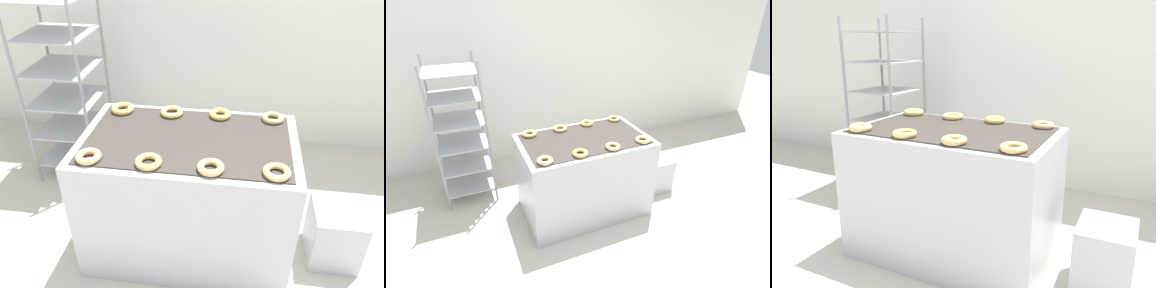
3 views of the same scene
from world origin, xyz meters
TOP-DOWN VIEW (x-y plane):
  - wall_back at (0.00, 2.12)m, footprint 8.00×0.05m
  - fryer_machine at (0.00, 0.64)m, footprint 1.27×0.78m
  - baking_rack_cart at (-1.10, 1.40)m, footprint 0.52×0.54m
  - glaze_bin at (0.95, 0.67)m, footprint 0.31×0.35m
  - donut_near_left at (-0.49, 0.35)m, footprint 0.14×0.14m
  - donut_near_midleft at (-0.16, 0.35)m, footprint 0.14×0.14m
  - donut_near_midright at (0.16, 0.35)m, footprint 0.14×0.14m
  - donut_near_right at (0.49, 0.36)m, footprint 0.14×0.14m
  - donut_far_left at (-0.47, 0.91)m, footprint 0.15×0.15m
  - donut_far_midleft at (-0.15, 0.91)m, footprint 0.15×0.15m
  - donut_far_midright at (0.16, 0.93)m, footprint 0.14×0.14m
  - donut_far_right at (0.49, 0.92)m, footprint 0.14×0.14m

SIDE VIEW (x-z plane):
  - glaze_bin at x=0.95m, z-range 0.00..0.40m
  - fryer_machine at x=0.00m, z-range 0.00..0.85m
  - baking_rack_cart at x=-1.10m, z-range 0.01..1.59m
  - donut_far_right at x=0.49m, z-range 0.85..0.88m
  - donut_near_right at x=0.49m, z-range 0.85..0.88m
  - donut_far_midleft at x=-0.15m, z-range 0.85..0.89m
  - donut_near_midleft at x=-0.16m, z-range 0.85..0.89m
  - donut_far_midright at x=0.16m, z-range 0.85..0.89m
  - donut_near_midright at x=0.16m, z-range 0.85..0.89m
  - donut_near_left at x=-0.49m, z-range 0.85..0.89m
  - donut_far_left at x=-0.47m, z-range 0.85..0.89m
  - wall_back at x=0.00m, z-range 0.00..2.80m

